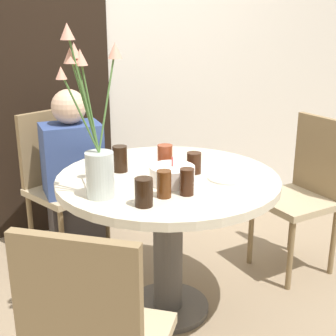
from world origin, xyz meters
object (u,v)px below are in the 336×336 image
at_px(chair_right_flank, 306,186).
at_px(person_woman, 74,184).
at_px(birthday_cake, 172,175).
at_px(drink_glass_0, 187,182).
at_px(drink_glass_2, 165,158).
at_px(side_plate, 228,178).
at_px(chair_far_back, 58,176).
at_px(drink_glass_5, 164,184).
at_px(drink_glass_1, 144,192).
at_px(drink_glass_3, 194,163).
at_px(flower_vase, 95,140).
at_px(drink_glass_4, 120,159).

xyz_separation_m(chair_right_flank, person_woman, (-1.25, 0.59, -0.01)).
distance_m(birthday_cake, person_woman, 0.91).
xyz_separation_m(drink_glass_0, person_woman, (-0.30, 0.96, -0.29)).
bearing_deg(drink_glass_2, person_woman, 118.22).
bearing_deg(side_plate, chair_far_back, 122.15).
relative_size(birthday_cake, drink_glass_5, 1.76).
height_order(side_plate, drink_glass_1, drink_glass_1).
distance_m(chair_right_flank, birthday_cake, 1.01).
bearing_deg(drink_glass_2, drink_glass_5, -112.94).
height_order(drink_glass_2, drink_glass_3, drink_glass_2).
height_order(flower_vase, drink_glass_1, flower_vase).
bearing_deg(flower_vase, birthday_cake, 4.14).
distance_m(drink_glass_4, drink_glass_5, 0.41).
height_order(birthday_cake, drink_glass_5, birthday_cake).
xyz_separation_m(chair_far_back, drink_glass_2, (0.40, -0.77, 0.29)).
xyz_separation_m(drink_glass_3, drink_glass_5, (-0.25, -0.24, 0.01)).
relative_size(chair_right_flank, flower_vase, 1.30).
bearing_deg(drink_glass_0, drink_glass_2, 83.88).
bearing_deg(drink_glass_0, chair_far_back, 108.37).
distance_m(drink_glass_2, drink_glass_5, 0.35).
xyz_separation_m(birthday_cake, drink_glass_3, (0.16, 0.10, 0.01)).
height_order(chair_far_back, side_plate, chair_far_back).
relative_size(chair_far_back, drink_glass_3, 8.95).
height_order(chair_right_flank, flower_vase, flower_vase).
bearing_deg(drink_glass_3, drink_glass_5, -136.71).
xyz_separation_m(birthday_cake, drink_glass_5, (-0.10, -0.14, 0.02)).
xyz_separation_m(chair_right_flank, side_plate, (-0.68, -0.27, 0.23)).
relative_size(birthday_cake, drink_glass_0, 1.78).
bearing_deg(birthday_cake, drink_glass_0, -89.09).
distance_m(drink_glass_1, drink_glass_3, 0.47).
bearing_deg(drink_glass_5, person_woman, 101.91).
distance_m(drink_glass_3, person_woman, 0.89).
distance_m(drink_glass_3, drink_glass_4, 0.36).
xyz_separation_m(birthday_cake, drink_glass_4, (-0.17, 0.26, 0.02)).
relative_size(side_plate, drink_glass_4, 1.46).
bearing_deg(person_woman, birthday_cake, -69.72).
xyz_separation_m(flower_vase, drink_glass_4, (0.19, 0.29, -0.18)).
bearing_deg(flower_vase, drink_glass_0, -19.45).
xyz_separation_m(flower_vase, drink_glass_0, (0.36, -0.13, -0.19)).
distance_m(chair_far_back, chair_right_flank, 1.50).
relative_size(drink_glass_2, person_woman, 0.12).
relative_size(drink_glass_2, drink_glass_4, 1.03).
bearing_deg(drink_glass_3, birthday_cake, -147.93).
distance_m(drink_glass_4, person_woman, 0.64).
height_order(flower_vase, drink_glass_2, flower_vase).
height_order(drink_glass_4, drink_glass_5, drink_glass_4).
relative_size(drink_glass_0, person_woman, 0.11).
bearing_deg(flower_vase, drink_glass_3, 13.56).
distance_m(drink_glass_2, person_woman, 0.77).
height_order(birthday_cake, flower_vase, flower_vase).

